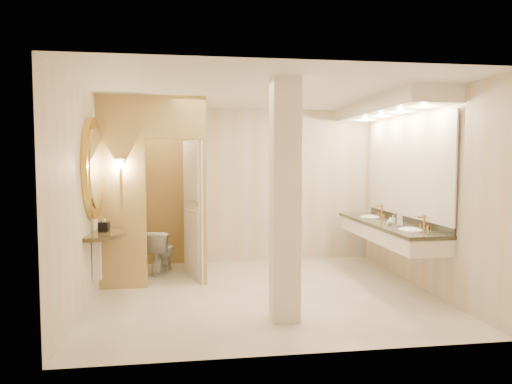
# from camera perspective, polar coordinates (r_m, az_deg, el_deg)

# --- Properties ---
(floor) EXTENTS (4.50, 4.50, 0.00)m
(floor) POSITION_cam_1_polar(r_m,az_deg,el_deg) (6.36, 0.97, -12.46)
(floor) COLOR white
(floor) RESTS_ON ground
(ceiling) EXTENTS (4.50, 4.50, 0.00)m
(ceiling) POSITION_cam_1_polar(r_m,az_deg,el_deg) (6.17, 1.00, 12.36)
(ceiling) COLOR silver
(ceiling) RESTS_ON wall_back
(wall_back) EXTENTS (4.50, 0.02, 2.70)m
(wall_back) POSITION_cam_1_polar(r_m,az_deg,el_deg) (8.10, -1.25, 0.79)
(wall_back) COLOR beige
(wall_back) RESTS_ON floor
(wall_front) EXTENTS (4.50, 0.02, 2.70)m
(wall_front) POSITION_cam_1_polar(r_m,az_deg,el_deg) (4.17, 5.34, -2.27)
(wall_front) COLOR beige
(wall_front) RESTS_ON floor
(wall_left) EXTENTS (0.02, 4.00, 2.70)m
(wall_left) POSITION_cam_1_polar(r_m,az_deg,el_deg) (6.18, -20.09, -0.45)
(wall_left) COLOR beige
(wall_left) RESTS_ON floor
(wall_right) EXTENTS (0.02, 4.00, 2.70)m
(wall_right) POSITION_cam_1_polar(r_m,az_deg,el_deg) (6.85, 19.93, -0.04)
(wall_right) COLOR beige
(wall_right) RESTS_ON floor
(toilet_closet) EXTENTS (1.50, 1.55, 2.70)m
(toilet_closet) POSITION_cam_1_polar(r_m,az_deg,el_deg) (7.01, -9.35, 0.53)
(toilet_closet) COLOR tan
(toilet_closet) RESTS_ON floor
(wall_sconce) EXTENTS (0.14, 0.14, 0.42)m
(wall_sconce) POSITION_cam_1_polar(r_m,az_deg,el_deg) (6.53, -16.59, 3.21)
(wall_sconce) COLOR #B5853A
(wall_sconce) RESTS_ON toilet_closet
(vanity) EXTENTS (0.75, 2.79, 2.09)m
(vanity) POSITION_cam_1_polar(r_m,az_deg,el_deg) (7.07, 16.52, 2.43)
(vanity) COLOR silver
(vanity) RESTS_ON floor
(console_shelf) EXTENTS (1.00, 1.00, 1.95)m
(console_shelf) POSITION_cam_1_polar(r_m,az_deg,el_deg) (6.22, -19.65, -0.47)
(console_shelf) COLOR black
(console_shelf) RESTS_ON floor
(pillar) EXTENTS (0.31, 0.31, 2.70)m
(pillar) POSITION_cam_1_polar(r_m,az_deg,el_deg) (5.10, 3.63, -1.11)
(pillar) COLOR silver
(pillar) RESTS_ON floor
(tissue_box) EXTENTS (0.14, 0.14, 0.13)m
(tissue_box) POSITION_cam_1_polar(r_m,az_deg,el_deg) (6.28, -18.46, -4.13)
(tissue_box) COLOR black
(tissue_box) RESTS_ON console_shelf
(toilet) EXTENTS (0.54, 0.75, 0.69)m
(toilet) POSITION_cam_1_polar(r_m,az_deg,el_deg) (7.52, -11.82, -7.27)
(toilet) COLOR white
(toilet) RESTS_ON floor
(soap_bottle_a) EXTENTS (0.06, 0.06, 0.12)m
(soap_bottle_a) POSITION_cam_1_polar(r_m,az_deg,el_deg) (6.99, 16.74, -3.29)
(soap_bottle_a) COLOR beige
(soap_bottle_a) RESTS_ON vanity
(soap_bottle_b) EXTENTS (0.10, 0.10, 0.11)m
(soap_bottle_b) POSITION_cam_1_polar(r_m,az_deg,el_deg) (6.86, 16.39, -3.48)
(soap_bottle_b) COLOR silver
(soap_bottle_b) RESTS_ON vanity
(soap_bottle_c) EXTENTS (0.11, 0.11, 0.22)m
(soap_bottle_c) POSITION_cam_1_polar(r_m,az_deg,el_deg) (6.72, 17.52, -3.17)
(soap_bottle_c) COLOR #C6B28C
(soap_bottle_c) RESTS_ON vanity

